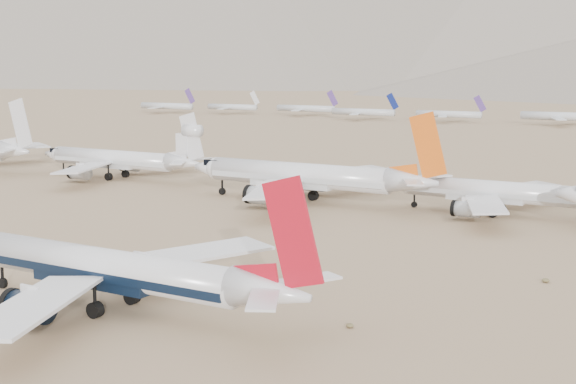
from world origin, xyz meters
name	(u,v)px	position (x,y,z in m)	size (l,w,h in m)	color
ground	(162,298)	(0.00, 0.00, 0.00)	(7000.00, 7000.00, 0.00)	#856A4D
main_airliner	(118,271)	(-0.78, -6.68, 4.76)	(49.07, 47.93, 17.32)	silver
row2_gold_tail	(501,193)	(19.56, 75.01, 4.35)	(43.72, 42.76, 15.57)	silver
row2_orange_tail	(308,177)	(-18.30, 68.74, 5.47)	(54.66, 53.47, 19.50)	silver
row2_white_trijet	(120,159)	(-75.66, 75.94, 5.00)	(48.78, 47.68, 17.29)	silver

